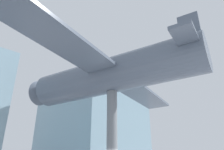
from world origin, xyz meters
TOP-DOWN VIEW (x-y plane):
  - glass_pavilion_right at (7.71, 13.90)m, footprint 8.25×13.61m
  - support_pylon_central at (0.00, 0.00)m, footprint 0.59×0.59m
  - suspended_airplane at (-0.07, 0.20)m, footprint 15.94×12.38m

SIDE VIEW (x-z plane):
  - support_pylon_central at x=0.00m, z-range 0.00..5.71m
  - glass_pavilion_right at x=7.71m, z-range -0.29..10.44m
  - suspended_airplane at x=-0.07m, z-range 5.02..8.60m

